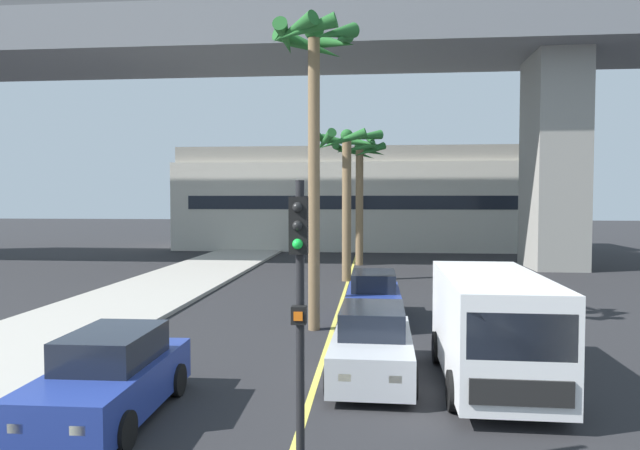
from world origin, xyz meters
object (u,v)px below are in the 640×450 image
at_px(palm_tree_near_median, 360,168).
at_px(palm_tree_mid_median, 347,160).
at_px(delivery_van, 492,326).
at_px(car_queue_front, 373,298).
at_px(palm_tree_far_median, 314,78).
at_px(traffic_light_median_near, 299,291).
at_px(car_queue_third, 110,379).
at_px(car_queue_second, 372,345).

relative_size(palm_tree_near_median, palm_tree_mid_median, 1.02).
height_order(palm_tree_near_median, palm_tree_mid_median, palm_tree_near_median).
xyz_separation_m(delivery_van, palm_tree_mid_median, (-3.79, 15.20, 4.52)).
bearing_deg(car_queue_front, palm_tree_far_median, -138.54).
bearing_deg(palm_tree_near_median, palm_tree_mid_median, -93.83).
bearing_deg(car_queue_front, traffic_light_median_near, -95.07).
bearing_deg(palm_tree_mid_median, car_queue_third, -100.89).
height_order(car_queue_front, delivery_van, delivery_van).
bearing_deg(palm_tree_mid_median, palm_tree_near_median, 86.17).
bearing_deg(car_queue_second, palm_tree_far_median, 111.40).
height_order(car_queue_second, car_queue_third, same).
xyz_separation_m(car_queue_second, palm_tree_near_median, (-0.83, 21.63, 5.06)).
bearing_deg(palm_tree_near_median, car_queue_front, -86.87).
xyz_separation_m(car_queue_third, palm_tree_far_median, (2.93, 7.29, 6.80)).
distance_m(car_queue_front, car_queue_third, 10.03).
xyz_separation_m(car_queue_second, palm_tree_far_median, (-1.76, 4.49, 6.80)).
relative_size(palm_tree_near_median, palm_tree_far_median, 0.80).
bearing_deg(traffic_light_median_near, car_queue_third, 149.58).
relative_size(delivery_van, palm_tree_mid_median, 0.73).
relative_size(traffic_light_median_near, palm_tree_far_median, 0.45).
bearing_deg(delivery_van, car_queue_third, -161.05).
distance_m(car_queue_front, palm_tree_far_median, 7.20).
distance_m(delivery_van, traffic_light_median_near, 5.98).
xyz_separation_m(palm_tree_mid_median, palm_tree_far_median, (-0.47, -10.38, 1.72)).
relative_size(car_queue_front, palm_tree_far_median, 0.44).
distance_m(car_queue_front, palm_tree_mid_median, 10.26).
bearing_deg(delivery_van, palm_tree_mid_median, 104.01).
relative_size(car_queue_third, palm_tree_mid_median, 0.57).
xyz_separation_m(car_queue_third, palm_tree_mid_median, (3.40, 17.67, 5.08)).
xyz_separation_m(car_queue_third, traffic_light_median_near, (3.72, -2.19, 1.99)).
xyz_separation_m(car_queue_front, palm_tree_near_median, (-0.85, 15.57, 5.06)).
bearing_deg(delivery_van, palm_tree_near_median, 98.65).
bearing_deg(palm_tree_mid_median, delivery_van, -75.99).
relative_size(car_queue_front, palm_tree_mid_median, 0.56).
height_order(traffic_light_median_near, palm_tree_near_median, palm_tree_near_median).
distance_m(delivery_van, palm_tree_mid_median, 16.31).
height_order(car_queue_front, palm_tree_near_median, palm_tree_near_median).
bearing_deg(palm_tree_near_median, palm_tree_far_median, -93.10).
xyz_separation_m(palm_tree_near_median, palm_tree_mid_median, (-0.45, -6.75, 0.03)).
height_order(car_queue_third, delivery_van, delivery_van).
xyz_separation_m(traffic_light_median_near, palm_tree_far_median, (-0.80, 9.48, 4.81)).
distance_m(traffic_light_median_near, palm_tree_near_median, 26.79).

